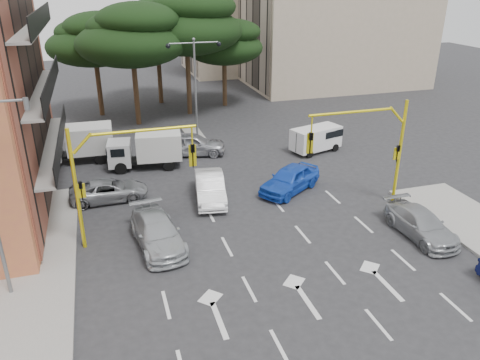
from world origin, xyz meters
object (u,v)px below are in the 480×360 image
at_px(car_silver_cross_b, 192,144).
at_px(car_silver_parked, 421,224).
at_px(car_blue_compact, 290,179).
at_px(signal_mast_right, 373,141).
at_px(car_white_hatch, 210,187).
at_px(car_silver_wagon, 157,232).
at_px(signal_mast_left, 114,169).
at_px(car_silver_cross_a, 109,190).
at_px(street_lamp_center, 195,72).
at_px(box_truck_a, 77,144).
at_px(van_white, 316,139).
at_px(box_truck_b, 146,150).

height_order(car_silver_cross_b, car_silver_parked, car_silver_cross_b).
bearing_deg(car_blue_compact, car_silver_cross_b, 175.31).
height_order(signal_mast_right, car_white_hatch, signal_mast_right).
bearing_deg(car_silver_wagon, signal_mast_left, 145.60).
distance_m(car_white_hatch, car_silver_cross_a, 5.88).
xyz_separation_m(street_lamp_center, car_silver_parked, (7.60, -17.83, -4.77)).
xyz_separation_m(car_white_hatch, car_silver_cross_b, (0.51, 7.65, 0.06)).
height_order(signal_mast_right, box_truck_a, signal_mast_right).
bearing_deg(van_white, car_silver_cross_b, -118.93).
relative_size(van_white, box_truck_a, 0.73).
relative_size(signal_mast_right, box_truck_a, 1.16).
bearing_deg(car_silver_wagon, signal_mast_right, -2.13).
distance_m(car_silver_cross_a, car_silver_parked, 17.21).
xyz_separation_m(signal_mast_left, street_lamp_center, (6.80, 14.01, 1.54)).
distance_m(car_white_hatch, car_silver_parked, 11.62).
relative_size(car_silver_wagon, car_silver_parked, 1.09).
bearing_deg(signal_mast_left, signal_mast_right, 0.00).
relative_size(car_blue_compact, car_silver_cross_a, 1.03).
bearing_deg(box_truck_a, street_lamp_center, -76.24).
bearing_deg(car_blue_compact, car_silver_wagon, -98.90).
xyz_separation_m(car_white_hatch, van_white, (9.43, 5.65, 0.18)).
xyz_separation_m(signal_mast_right, street_lamp_center, (-6.80, 14.01, 1.54)).
height_order(car_silver_wagon, box_truck_a, box_truck_a).
relative_size(car_white_hatch, van_white, 1.23).
bearing_deg(car_silver_cross_a, car_white_hatch, -107.36).
distance_m(car_silver_wagon, box_truck_a, 13.45).
height_order(car_blue_compact, box_truck_b, box_truck_b).
distance_m(signal_mast_right, car_white_hatch, 9.52).
distance_m(car_silver_parked, box_truck_a, 22.94).
distance_m(signal_mast_right, van_white, 9.54).
bearing_deg(van_white, car_white_hatch, -75.38).
distance_m(car_blue_compact, car_silver_parked, 8.10).
distance_m(signal_mast_left, car_blue_compact, 11.09).
bearing_deg(car_silver_cross_a, signal_mast_right, -110.79).
bearing_deg(signal_mast_right, box_truck_b, 139.93).
height_order(signal_mast_right, car_silver_parked, signal_mast_right).
relative_size(street_lamp_center, car_blue_compact, 1.70).
xyz_separation_m(signal_mast_right, car_silver_parked, (0.80, -3.82, -3.22)).
xyz_separation_m(car_white_hatch, box_truck_b, (-2.97, 6.15, 0.46)).
height_order(car_silver_cross_b, van_white, van_white).
height_order(car_silver_cross_b, box_truck_b, box_truck_b).
relative_size(signal_mast_left, street_lamp_center, 0.77).
bearing_deg(signal_mast_right, van_white, 83.07).
height_order(car_white_hatch, car_blue_compact, car_blue_compact).
xyz_separation_m(car_blue_compact, box_truck_b, (-7.88, 6.42, 0.44)).
relative_size(signal_mast_right, car_silver_cross_a, 1.35).
bearing_deg(box_truck_a, car_silver_cross_b, -95.91).
height_order(signal_mast_right, street_lamp_center, street_lamp_center).
distance_m(car_silver_cross_b, van_white, 9.14).
distance_m(car_silver_cross_a, box_truck_b, 5.27).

